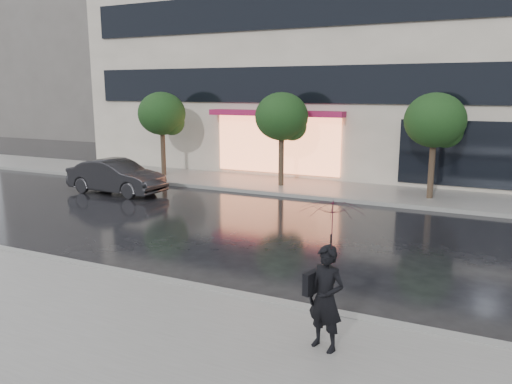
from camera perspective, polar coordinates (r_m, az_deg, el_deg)
The scene contains 11 objects.
ground at distance 11.20m, azimuth -2.69°, elevation -9.74°, with size 120.00×120.00×0.00m, color black.
sidewalk_near at distance 8.71m, azimuth -13.21°, elevation -16.18°, with size 60.00×4.50×0.12m, color slate.
sidewalk_far at distance 20.46m, azimuth 10.91°, elevation 0.07°, with size 60.00×3.50×0.12m, color slate.
curb_near at distance 10.37m, azimuth -5.34°, elevation -11.16°, with size 60.00×0.25×0.14m, color gray.
curb_far at distance 18.80m, azimuth 9.56°, elevation -0.86°, with size 60.00×0.25×0.14m, color gray.
bg_building_left at distance 48.24m, azimuth -18.22°, elevation 13.32°, with size 14.00×10.00×12.00m, color #59544F.
tree_far_west at distance 23.74m, azimuth -10.55°, elevation 8.62°, with size 2.20×2.20×3.99m.
tree_mid_west at distance 20.81m, azimuth 3.13°, elevation 8.40°, with size 2.20×2.20×3.99m.
tree_mid_east at distance 19.35m, azimuth 19.94°, elevation 7.49°, with size 2.20×2.20×3.99m.
parked_car at distance 20.68m, azimuth -15.68°, elevation 1.71°, with size 1.44×4.12×1.36m, color black.
pedestrian_with_umbrella at distance 7.58m, azimuth 8.37°, elevation -6.81°, with size 1.21×1.22×2.38m.
Camera 1 is at (4.94, -9.20, 4.07)m, focal length 35.00 mm.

